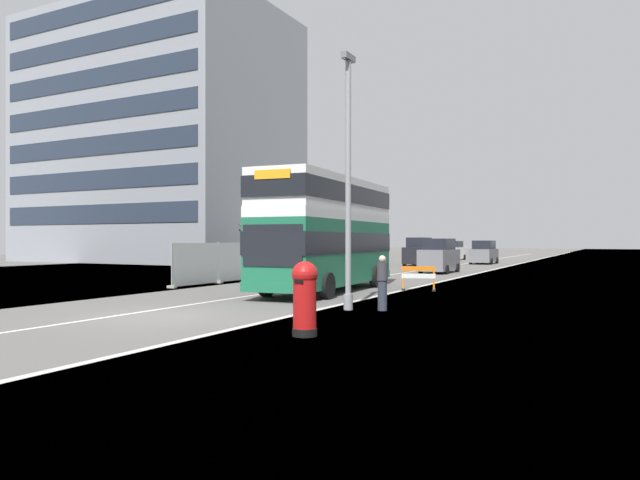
% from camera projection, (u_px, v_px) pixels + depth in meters
% --- Properties ---
extents(ground, '(140.00, 280.00, 0.10)m').
position_uv_depth(ground, '(179.00, 319.00, 16.64)').
color(ground, '#565451').
extents(double_decker_bus, '(3.38, 10.30, 4.82)m').
position_uv_depth(double_decker_bus, '(327.00, 232.00, 24.88)').
color(double_decker_bus, '#196042').
rests_on(double_decker_bus, ground).
extents(lamppost_foreground, '(0.29, 0.70, 8.06)m').
position_uv_depth(lamppost_foreground, '(348.00, 189.00, 18.28)').
color(lamppost_foreground, gray).
rests_on(lamppost_foreground, ground).
extents(red_pillar_postbox, '(0.60, 0.60, 1.72)m').
position_uv_depth(red_pillar_postbox, '(305.00, 295.00, 13.33)').
color(red_pillar_postbox, black).
rests_on(red_pillar_postbox, ground).
extents(roadworks_barrier, '(1.51, 0.82, 1.06)m').
position_uv_depth(roadworks_barrier, '(419.00, 276.00, 25.15)').
color(roadworks_barrier, orange).
rests_on(roadworks_barrier, ground).
extents(construction_site_fence, '(0.44, 20.60, 2.11)m').
position_uv_depth(construction_site_fence, '(287.00, 259.00, 35.48)').
color(construction_site_fence, '#A8AAAD').
rests_on(construction_site_fence, ground).
extents(car_oncoming_near, '(1.91, 4.30, 2.29)m').
position_uv_depth(car_oncoming_near, '(439.00, 257.00, 38.66)').
color(car_oncoming_near, slate).
rests_on(car_oncoming_near, ground).
extents(car_receding_mid, '(1.95, 3.84, 2.39)m').
position_uv_depth(car_receding_mid, '(419.00, 253.00, 49.36)').
color(car_receding_mid, black).
rests_on(car_receding_mid, ground).
extents(car_receding_far, '(2.02, 4.18, 2.14)m').
position_uv_depth(car_receding_far, '(484.00, 253.00, 53.02)').
color(car_receding_far, slate).
rests_on(car_receding_far, ground).
extents(car_far_side, '(1.91, 4.32, 2.07)m').
position_uv_depth(car_far_side, '(453.00, 251.00, 62.85)').
color(car_far_side, silver).
rests_on(car_far_side, ground).
extents(bare_tree_far_verge_near, '(2.91, 3.28, 4.23)m').
position_uv_depth(bare_tree_far_verge_near, '(254.00, 241.00, 49.45)').
color(bare_tree_far_verge_near, '#4C3D2D').
rests_on(bare_tree_far_verge_near, ground).
extents(pedestrian_at_kerb, '(0.34, 0.34, 1.72)m').
position_uv_depth(pedestrian_at_kerb, '(382.00, 283.00, 18.11)').
color(pedestrian_at_kerb, '#2D3342').
rests_on(pedestrian_at_kerb, ground).
extents(backdrop_office_block, '(26.00, 17.42, 25.30)m').
position_uv_depth(backdrop_office_block, '(160.00, 141.00, 61.52)').
color(backdrop_office_block, gray).
rests_on(backdrop_office_block, ground).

